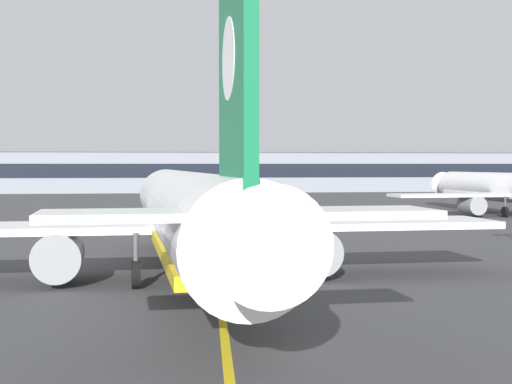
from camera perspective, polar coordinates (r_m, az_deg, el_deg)
The scene contains 5 objects.
ground_plane at distance 22.74m, azimuth 2.99°, elevation -12.51°, with size 400.00×400.00×0.00m, color #3D3D3F.
taxiway_centreline at distance 52.10m, azimuth -3.20°, elevation -4.23°, with size 0.30×180.00×0.01m, color yellow.
airliner_foreground at distance 37.01m, azimuth -5.17°, elevation -1.58°, with size 32.18×41.50×11.65m.
safety_cone_by_nose_gear at distance 53.80m, azimuth -3.87°, elevation -3.76°, with size 0.44×0.44×0.55m.
terminal_building at distance 158.08m, azimuth -5.38°, elevation 1.58°, with size 166.67×12.40×8.68m.
Camera 1 is at (-4.12, -21.62, 5.73)m, focal length 52.61 mm.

